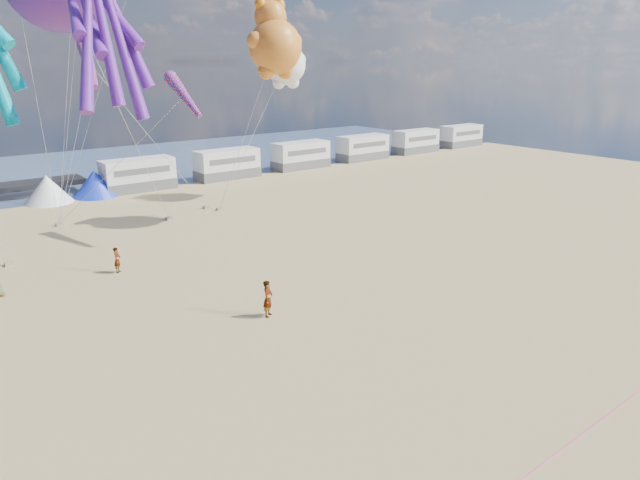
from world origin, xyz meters
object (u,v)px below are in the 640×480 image
at_px(motorhome_5, 461,136).
at_px(sandbag_c, 220,209).
at_px(tent_white, 48,189).
at_px(sandbag_b, 169,218).
at_px(motorhome_3, 363,148).
at_px(motorhome_0, 138,175).
at_px(windsock_right, 184,96).
at_px(motorhome_4, 416,141).
at_px(kite_panda, 285,64).
at_px(sandbag_a, 9,264).
at_px(sandbag_d, 207,207).
at_px(windsock_mid, 88,62).
at_px(tent_blue, 95,183).
at_px(sandbag_e, 60,224).
at_px(standing_person, 268,298).
at_px(motorhome_2, 301,155).
at_px(beachgoer_5, 117,260).
at_px(motorhome_1, 227,164).
at_px(kite_teddy_orange, 275,47).

bearing_deg(motorhome_5, sandbag_c, -165.82).
xyz_separation_m(tent_white, sandbag_b, (5.81, -11.65, -1.09)).
bearing_deg(sandbag_b, motorhome_5, 13.19).
height_order(motorhome_3, sandbag_c, motorhome_3).
height_order(motorhome_0, windsock_right, windsock_right).
xyz_separation_m(motorhome_5, sandbag_b, (-49.69, -11.65, -1.39)).
distance_m(motorhome_4, kite_panda, 31.71).
xyz_separation_m(sandbag_a, sandbag_b, (11.88, 3.84, 0.00)).
distance_m(sandbag_d, kite_panda, 13.89).
relative_size(motorhome_0, sandbag_d, 13.20).
xyz_separation_m(sandbag_b, windsock_mid, (-5.37, -2.10, 11.53)).
bearing_deg(sandbag_c, windsock_right, -132.07).
height_order(tent_blue, sandbag_a, tent_blue).
distance_m(sandbag_b, sandbag_e, 7.92).
height_order(tent_white, sandbag_e, tent_white).
xyz_separation_m(sandbag_b, kite_panda, (11.96, 1.16, 11.32)).
bearing_deg(sandbag_a, motorhome_3, 20.00).
xyz_separation_m(standing_person, sandbag_e, (-3.53, 22.83, -0.79)).
relative_size(motorhome_0, windsock_right, 1.35).
xyz_separation_m(windsock_mid, windsock_right, (4.81, -3.26, -2.11)).
bearing_deg(tent_blue, kite_panda, -37.29).
bearing_deg(windsock_mid, motorhome_0, 73.80).
bearing_deg(motorhome_2, kite_panda, -131.33).
bearing_deg(tent_white, motorhome_5, 0.00).
height_order(motorhome_3, sandbag_b, motorhome_3).
distance_m(tent_blue, sandbag_e, 9.80).
relative_size(sandbag_a, sandbag_e, 1.00).
bearing_deg(sandbag_d, motorhome_4, 15.77).
distance_m(motorhome_5, sandbag_e, 57.41).
bearing_deg(sandbag_d, windsock_mid, -159.31).
xyz_separation_m(beachgoer_5, sandbag_d, (11.06, 10.41, -0.64)).
relative_size(motorhome_4, sandbag_b, 13.20).
xyz_separation_m(motorhome_1, kite_panda, (0.28, -10.49, 9.93)).
distance_m(motorhome_0, sandbag_e, 12.46).
distance_m(motorhome_3, standing_person, 46.22).
xyz_separation_m(standing_person, kite_panda, (15.55, 20.52, 10.53)).
distance_m(motorhome_4, beachgoer_5, 51.64).
relative_size(motorhome_0, sandbag_e, 13.20).
height_order(motorhome_1, motorhome_5, same).
bearing_deg(sandbag_a, kite_panda, 11.85).
height_order(motorhome_5, beachgoer_5, motorhome_5).
distance_m(motorhome_2, sandbag_b, 24.22).
distance_m(motorhome_1, sandbag_b, 16.56).
height_order(sandbag_a, sandbag_e, same).
distance_m(sandbag_b, sandbag_d, 4.17).
distance_m(tent_white, sandbag_c, 15.41).
xyz_separation_m(sandbag_d, windsock_mid, (-9.29, -3.51, 11.53)).
distance_m(motorhome_1, kite_teddy_orange, 20.79).
xyz_separation_m(motorhome_5, windsock_mid, (-55.06, -13.75, 10.14)).
relative_size(tent_white, sandbag_e, 8.00).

